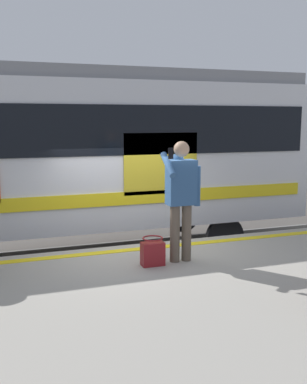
{
  "coord_description": "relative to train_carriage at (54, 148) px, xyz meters",
  "views": [
    {
      "loc": [
        2.1,
        6.76,
        3.0
      ],
      "look_at": [
        -0.15,
        0.3,
        1.88
      ],
      "focal_mm": 41.66,
      "sensor_mm": 36.0,
      "label": 1
    }
  ],
  "objects": [
    {
      "name": "platform",
      "position": [
        -1.04,
        4.49,
        -1.94
      ],
      "size": [
        17.74,
        4.21,
        0.98
      ],
      "primitive_type": "cube",
      "color": "#9E998E",
      "rests_on": "ground"
    },
    {
      "name": "ground_plane",
      "position": [
        -1.04,
        2.38,
        -2.43
      ],
      "size": [
        26.61,
        26.61,
        0.0
      ],
      "primitive_type": "plane",
      "color": "#4C4742"
    },
    {
      "name": "safety_line",
      "position": [
        -1.04,
        2.68,
        -1.44
      ],
      "size": [
        17.38,
        0.16,
        0.01
      ],
      "primitive_type": "cube",
      "color": "yellow",
      "rests_on": "platform"
    },
    {
      "name": "handbag",
      "position": [
        -0.9,
        3.49,
        -1.26
      ],
      "size": [
        0.32,
        0.29,
        0.4
      ],
      "color": "maroon",
      "rests_on": "platform"
    },
    {
      "name": "track_rail_near",
      "position": [
        -1.04,
        0.71,
        -2.35
      ],
      "size": [
        23.06,
        0.08,
        0.16
      ],
      "primitive_type": "cube",
      "color": "slate",
      "rests_on": "ground"
    },
    {
      "name": "track_rail_far",
      "position": [
        -1.04,
        -0.72,
        -2.35
      ],
      "size": [
        23.06,
        0.08,
        0.16
      ],
      "primitive_type": "cube",
      "color": "slate",
      "rests_on": "ground"
    },
    {
      "name": "train_carriage",
      "position": [
        0.0,
        0.0,
        0.0
      ],
      "size": [
        10.21,
        2.8,
        3.79
      ],
      "color": "silver",
      "rests_on": "ground"
    },
    {
      "name": "passenger",
      "position": [
        -1.34,
        3.42,
        -0.43
      ],
      "size": [
        0.57,
        0.55,
        1.72
      ],
      "color": "brown",
      "rests_on": "platform"
    }
  ]
}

